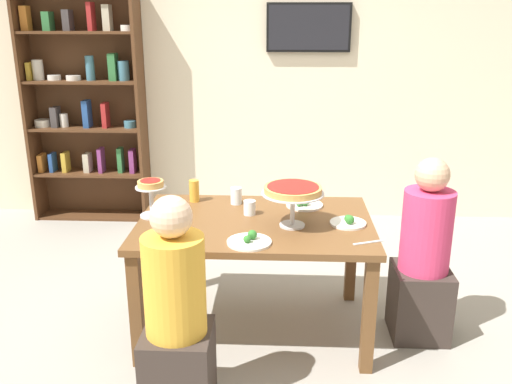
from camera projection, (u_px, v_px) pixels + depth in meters
ground_plane at (255, 327)px, 3.57m from camera, size 12.00×12.00×0.00m
rear_partition at (267, 73)px, 5.23m from camera, size 8.00×0.12×2.80m
dining_table at (255, 235)px, 3.37m from camera, size 1.41×0.96×0.74m
bookshelf at (85, 102)px, 5.22m from camera, size 1.10×0.30×2.21m
television at (309, 27)px, 5.00m from camera, size 0.76×0.05×0.43m
diner_head_east at (423, 263)px, 3.36m from camera, size 0.34×0.34×1.15m
diner_near_left at (176, 324)px, 2.70m from camera, size 0.34×0.34×1.15m
deep_dish_pizza_stand at (293, 192)px, 3.20m from camera, size 0.37×0.37×0.25m
personal_pizza_stand at (151, 191)px, 3.37m from camera, size 0.19×0.19×0.23m
salad_plate_near_diner at (348, 222)px, 3.28m from camera, size 0.22×0.22×0.07m
salad_plate_far_diner at (304, 204)px, 3.58m from camera, size 0.24×0.24×0.07m
salad_plate_spare at (250, 241)px, 3.01m from camera, size 0.25×0.25×0.07m
beer_glass_amber_tall at (194, 191)px, 3.67m from camera, size 0.07×0.07×0.15m
water_glass_clear_near at (236, 196)px, 3.63m from camera, size 0.07×0.07×0.11m
water_glass_clear_far at (250, 208)px, 3.43m from camera, size 0.08×0.08×0.09m
cutlery_fork_near at (189, 243)px, 3.01m from camera, size 0.18×0.06×0.00m
cutlery_knife_near at (368, 242)px, 3.02m from camera, size 0.17×0.08×0.00m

